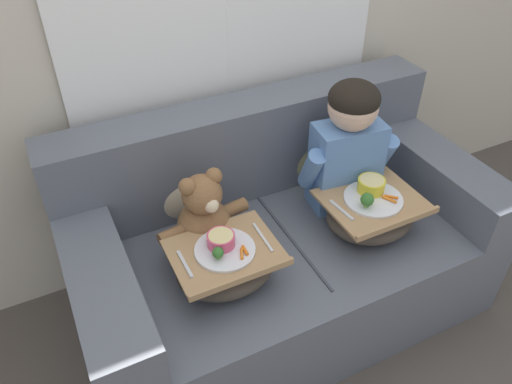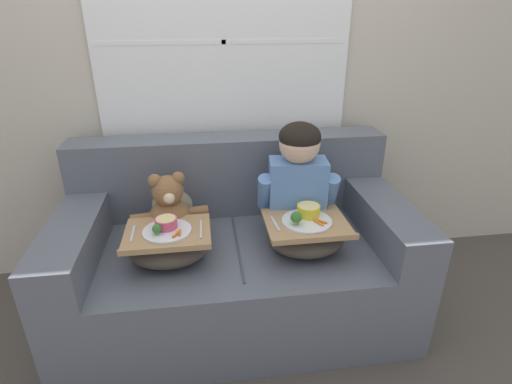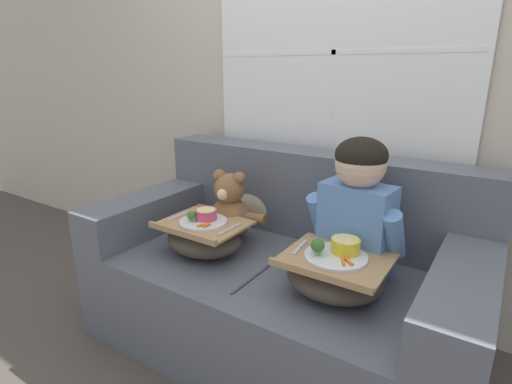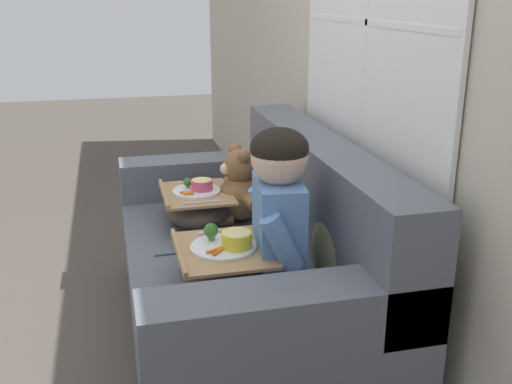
# 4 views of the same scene
# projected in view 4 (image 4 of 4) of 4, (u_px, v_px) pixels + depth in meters

# --- Properties ---
(ground_plane) EXTENTS (14.00, 14.00, 0.00)m
(ground_plane) POSITION_uv_depth(u_px,v_px,m) (240.00, 342.00, 2.78)
(ground_plane) COLOR #4C443D
(wall_back_with_window) EXTENTS (8.00, 0.08, 2.60)m
(wall_back_with_window) POSITION_uv_depth(u_px,v_px,m) (376.00, 51.00, 2.49)
(wall_back_with_window) COLOR beige
(wall_back_with_window) RESTS_ON ground_plane
(couch) EXTENTS (1.80, 0.96, 0.93)m
(couch) POSITION_uv_depth(u_px,v_px,m) (253.00, 274.00, 2.68)
(couch) COLOR #565B66
(couch) RESTS_ON ground_plane
(throw_pillow_behind_child) EXTENTS (0.35, 0.17, 0.36)m
(throw_pillow_behind_child) POSITION_uv_depth(u_px,v_px,m) (333.00, 236.00, 2.33)
(throw_pillow_behind_child) COLOR #898456
(throw_pillow_behind_child) RESTS_ON couch
(throw_pillow_behind_teddy) EXTENTS (0.32, 0.15, 0.33)m
(throw_pillow_behind_teddy) POSITION_uv_depth(u_px,v_px,m) (284.00, 184.00, 2.95)
(throw_pillow_behind_teddy) COLOR #C1B293
(throw_pillow_behind_teddy) RESTS_ON couch
(child_figure) EXTENTS (0.44, 0.23, 0.61)m
(child_figure) POSITION_uv_depth(u_px,v_px,m) (278.00, 200.00, 2.22)
(child_figure) COLOR #5B84BC
(child_figure) RESTS_ON couch
(teddy_bear) EXTENTS (0.40, 0.28, 0.37)m
(teddy_bear) POSITION_uv_depth(u_px,v_px,m) (239.00, 189.00, 2.90)
(teddy_bear) COLOR brown
(teddy_bear) RESTS_ON couch
(lap_tray_child) EXTENTS (0.41, 0.35, 0.24)m
(lap_tray_child) POSITION_uv_depth(u_px,v_px,m) (224.00, 265.00, 2.25)
(lap_tray_child) COLOR #473D33
(lap_tray_child) RESTS_ON child_figure
(lap_tray_teddy) EXTENTS (0.40, 0.32, 0.22)m
(lap_tray_teddy) POSITION_uv_depth(u_px,v_px,m) (197.00, 206.00, 2.88)
(lap_tray_teddy) COLOR #473D33
(lap_tray_teddy) RESTS_ON teddy_bear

